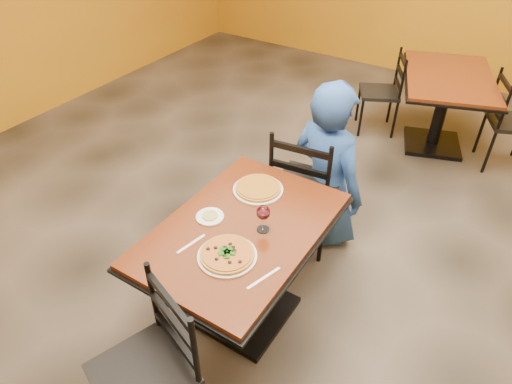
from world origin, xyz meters
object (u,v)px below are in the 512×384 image
Objects in this scene: wine_glass at (263,217)px; side_plate at (210,217)px; chair_second_left at (379,93)px; pizza_main at (227,254)px; table_main at (242,251)px; table_second at (445,95)px; diner at (329,164)px; plate_far at (258,190)px; plate_main at (227,256)px; pizza_far at (258,187)px; chair_main_near at (143,375)px; chair_main_far at (307,186)px.

side_plate is at bearing -166.52° from wine_glass.
chair_second_left is 2.96× the size of pizza_main.
side_plate is (-0.26, 0.20, -0.02)m from pizza_main.
chair_second_left is 2.83m from side_plate.
table_main is 7.69× the size of side_plate.
pizza_main is 1.77× the size of side_plate.
table_second is at bearing 82.75° from wine_glass.
diner is (0.07, 1.00, 0.08)m from table_main.
plate_far is 0.38m from side_plate.
chair_second_left reaches higher than table_second.
wine_glass reaches higher than plate_main.
diner is at bearing -18.82° from chair_second_left.
side_plate is at bearing -170.71° from table_main.
chair_second_left is 2.71× the size of plate_main.
table_main is at bearing -72.96° from pizza_far.
plate_main is (-0.39, -3.01, 0.20)m from table_second.
side_plate is (-0.27, -1.03, 0.12)m from diner.
chair_second_left is at bearing 89.43° from side_plate.
chair_main_near is at bearing -97.11° from table_second.
chair_second_left is 2.78m from wine_glass.
plate_main is at bearing -73.94° from table_main.
diner reaches higher than chair_main_far.
chair_main_near is at bearing -96.71° from wine_glass.
chair_main_far is (-0.02, 0.86, -0.07)m from table_main.
table_second is 2.77m from wine_glass.
diner reaches higher than pizza_main.
diner is at bearing 107.82° from chair_main_near.
wine_glass reaches higher than table_main.
table_second is 8.68× the size of side_plate.
pizza_far is (-0.17, 0.57, 0.02)m from plate_main.
plate_main is 0.33m from side_plate.
chair_second_left is (-0.15, 1.92, -0.07)m from chair_main_far.
pizza_main reaches higher than plate_far.
diner reaches higher than table_second.
plate_main is at bearing 104.44° from chair_main_near.
side_plate is at bearing -104.50° from pizza_far.
table_main is 0.40m from plate_far.
pizza_far is at bearing 115.14° from chair_main_near.
chair_main_near is (0.01, -0.85, -0.09)m from table_main.
plate_main is 0.59m from pizza_far.
chair_second_left is at bearing 95.90° from wine_glass.
table_second is at bearing 77.01° from pizza_far.
diner is at bearing 92.48° from wine_glass.
pizza_main is at bearing -73.36° from plate_far.
table_second is 1.42× the size of chair_main_far.
chair_main_near is 1.22m from plate_far.
chair_main_near is at bearing 102.74° from diner.
pizza_main is at bearing 104.44° from diner.
pizza_main is 1.58× the size of wine_glass.
diner reaches higher than chair_main_near.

